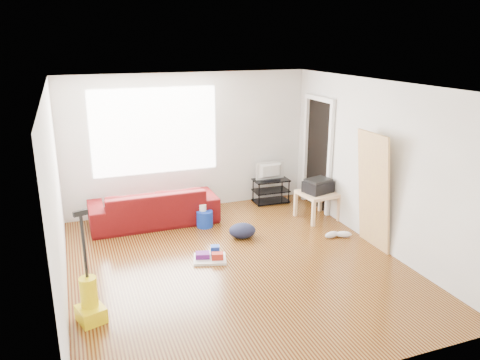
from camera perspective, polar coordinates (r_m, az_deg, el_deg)
name	(u,v)px	position (r m, az deg, el deg)	size (l,w,h in m)	color
room	(237,176)	(6.41, -0.41, 0.46)	(4.51, 5.01, 2.51)	#3D1305
sofa	(155,223)	(8.26, -10.35, -5.17)	(2.15, 0.84, 0.63)	#4F0809
tv_stand	(271,191)	(9.07, 3.78, -1.29)	(0.69, 0.41, 0.46)	black
tv	(271,171)	(8.95, 3.83, 1.08)	(0.58, 0.08, 0.33)	black
side_table	(318,196)	(8.30, 9.43, -1.98)	(0.66, 0.66, 0.49)	#DAB585
printer	(318,186)	(8.24, 9.50, -0.70)	(0.54, 0.46, 0.24)	black
bucket	(205,226)	(8.01, -4.30, -5.66)	(0.28, 0.28, 0.28)	#1033B1
toilet_paper	(203,215)	(7.96, -4.54, -4.31)	(0.12, 0.12, 0.11)	white
cleaning_tray	(210,256)	(6.84, -3.63, -9.28)	(0.54, 0.48, 0.17)	silver
backpack	(242,237)	(7.56, 0.28, -7.01)	(0.43, 0.34, 0.24)	black
sneakers	(338,234)	(7.70, 11.81, -6.52)	(0.46, 0.24, 0.10)	white
vacuum	(90,301)	(5.68, -17.84, -13.85)	(0.36, 0.38, 1.31)	yellow
door_panel	(369,246)	(7.54, 15.42, -7.76)	(0.04, 0.71, 1.78)	tan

